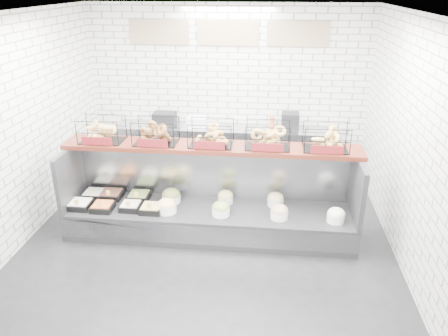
# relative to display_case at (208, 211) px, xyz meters

# --- Properties ---
(ground) EXTENTS (5.50, 5.50, 0.00)m
(ground) POSITION_rel_display_case_xyz_m (0.03, -0.34, -0.33)
(ground) COLOR black
(ground) RESTS_ON ground
(room_shell) EXTENTS (5.02, 5.51, 3.01)m
(room_shell) POSITION_rel_display_case_xyz_m (0.03, 0.26, 1.73)
(room_shell) COLOR white
(room_shell) RESTS_ON ground
(display_case) EXTENTS (4.00, 0.90, 1.20)m
(display_case) POSITION_rel_display_case_xyz_m (0.00, 0.00, 0.00)
(display_case) COLOR black
(display_case) RESTS_ON ground
(bagel_shelf) EXTENTS (4.10, 0.50, 0.40)m
(bagel_shelf) POSITION_rel_display_case_xyz_m (0.03, 0.18, 1.05)
(bagel_shelf) COLOR #3D130D
(bagel_shelf) RESTS_ON display_case
(prep_counter) EXTENTS (4.00, 0.60, 1.20)m
(prep_counter) POSITION_rel_display_case_xyz_m (0.02, 2.09, 0.14)
(prep_counter) COLOR #93969B
(prep_counter) RESTS_ON ground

